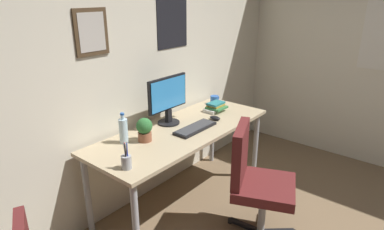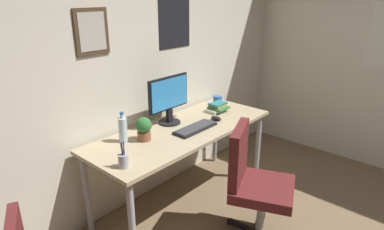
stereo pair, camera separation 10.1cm
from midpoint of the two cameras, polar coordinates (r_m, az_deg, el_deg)
name	(u,v)px [view 1 (the left image)]	position (r m, az deg, el deg)	size (l,w,h in m)	color
wall_back	(134,64)	(2.95, -10.96, 8.66)	(4.40, 0.10, 2.60)	beige
desk	(183,136)	(2.95, -2.49, -3.72)	(1.79, 0.69, 0.76)	tan
office_chair	(255,178)	(2.65, 9.65, -10.71)	(0.60, 0.61, 0.95)	#591E1E
monitor	(168,98)	(2.96, -5.16, 2.88)	(0.46, 0.20, 0.43)	black
keyboard	(195,128)	(2.89, -0.44, -2.28)	(0.43, 0.15, 0.03)	black
computer_mouse	(215,118)	(3.11, 3.05, -0.52)	(0.06, 0.11, 0.04)	black
water_bottle	(123,130)	(2.67, -12.81, -2.62)	(0.07, 0.07, 0.25)	silver
coffee_mug_near	(215,100)	(3.55, 3.11, 2.61)	(0.13, 0.09, 0.09)	#2659B2
potted_plant	(144,129)	(2.67, -9.29, -2.37)	(0.13, 0.13, 0.19)	brown
pen_cup	(126,161)	(2.31, -12.50, -7.81)	(0.07, 0.07, 0.20)	#9EA0A5
book_stack_left	(215,107)	(3.34, 3.16, 1.37)	(0.21, 0.17, 0.09)	silver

